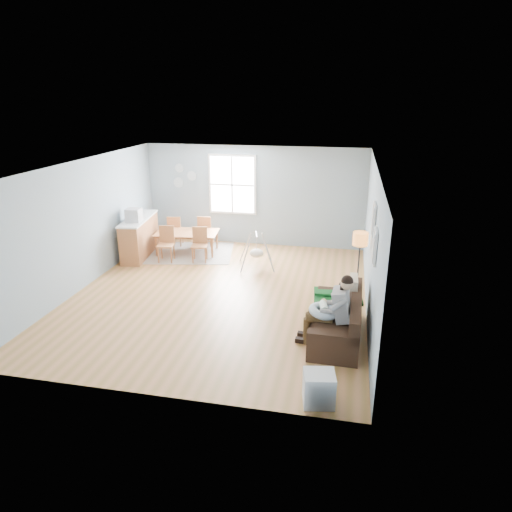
% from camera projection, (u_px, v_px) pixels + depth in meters
% --- Properties ---
extents(room, '(8.40, 9.40, 3.90)m').
position_uv_depth(room, '(217.00, 179.00, 8.81)').
color(room, '#A5763A').
extents(window, '(1.32, 0.08, 1.62)m').
position_uv_depth(window, '(232.00, 185.00, 12.37)').
color(window, white).
rests_on(window, room).
extents(pictures, '(0.05, 1.34, 0.74)m').
position_uv_depth(pictures, '(374.00, 232.00, 7.47)').
color(pictures, white).
rests_on(pictures, room).
extents(wall_plates, '(0.67, 0.02, 0.66)m').
position_uv_depth(wall_plates, '(183.00, 176.00, 12.59)').
color(wall_plates, '#889DA3').
rests_on(wall_plates, room).
extents(sofa, '(0.84, 1.90, 0.76)m').
position_uv_depth(sofa, '(339.00, 323.00, 7.85)').
color(sofa, black).
rests_on(sofa, room).
extents(green_throw, '(0.92, 0.76, 0.04)m').
position_uv_depth(green_throw, '(338.00, 296.00, 8.36)').
color(green_throw, '#135620').
rests_on(green_throw, sofa).
extents(beige_pillow, '(0.14, 0.47, 0.47)m').
position_uv_depth(beige_pillow, '(353.00, 289.00, 8.11)').
color(beige_pillow, '#BBAD8F').
rests_on(beige_pillow, sofa).
extents(father, '(0.92, 0.43, 1.26)m').
position_uv_depth(father, '(332.00, 308.00, 7.49)').
color(father, gray).
rests_on(father, sofa).
extents(nursing_pillow, '(0.51, 0.50, 0.20)m').
position_uv_depth(nursing_pillow, '(324.00, 311.00, 7.55)').
color(nursing_pillow, silver).
rests_on(nursing_pillow, father).
extents(infant, '(0.17, 0.36, 0.13)m').
position_uv_depth(infant, '(324.00, 306.00, 7.55)').
color(infant, silver).
rests_on(infant, nursing_pillow).
extents(toddler, '(0.49, 0.25, 0.77)m').
position_uv_depth(toddler, '(337.00, 298.00, 7.90)').
color(toddler, white).
rests_on(toddler, sofa).
extents(floor_lamp, '(0.29, 0.29, 1.46)m').
position_uv_depth(floor_lamp, '(360.00, 245.00, 8.88)').
color(floor_lamp, black).
rests_on(floor_lamp, room).
extents(storage_cube, '(0.48, 0.44, 0.46)m').
position_uv_depth(storage_cube, '(318.00, 388.00, 6.16)').
color(storage_cube, silver).
rests_on(storage_cube, room).
extents(rug, '(2.62, 2.17, 0.01)m').
position_uv_depth(rug, '(188.00, 253.00, 12.09)').
color(rug, gray).
rests_on(rug, room).
extents(dining_table, '(1.70, 1.08, 0.57)m').
position_uv_depth(dining_table, '(187.00, 243.00, 11.99)').
color(dining_table, brown).
rests_on(dining_table, rug).
extents(chair_sw, '(0.45, 0.45, 0.88)m').
position_uv_depth(chair_sw, '(166.00, 242.00, 11.39)').
color(chair_sw, brown).
rests_on(chair_sw, rug).
extents(chair_se, '(0.46, 0.46, 0.86)m').
position_uv_depth(chair_se, '(200.00, 242.00, 11.37)').
color(chair_se, brown).
rests_on(chair_se, rug).
extents(chair_nw, '(0.45, 0.45, 0.85)m').
position_uv_depth(chair_nw, '(175.00, 229.00, 12.48)').
color(chair_nw, brown).
rests_on(chair_nw, rug).
extents(chair_ne, '(0.42, 0.42, 0.87)m').
position_uv_depth(chair_ne, '(205.00, 229.00, 12.46)').
color(chair_ne, brown).
rests_on(chair_ne, rug).
extents(counter, '(0.75, 1.84, 1.00)m').
position_uv_depth(counter, '(140.00, 236.00, 11.76)').
color(counter, brown).
rests_on(counter, room).
extents(monitor, '(0.37, 0.35, 0.33)m').
position_uv_depth(monitor, '(134.00, 215.00, 11.22)').
color(monitor, '#B3B3B8').
rests_on(monitor, counter).
extents(baby_swing, '(1.00, 1.01, 0.84)m').
position_uv_depth(baby_swing, '(257.00, 252.00, 10.97)').
color(baby_swing, '#B3B3B8').
rests_on(baby_swing, room).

